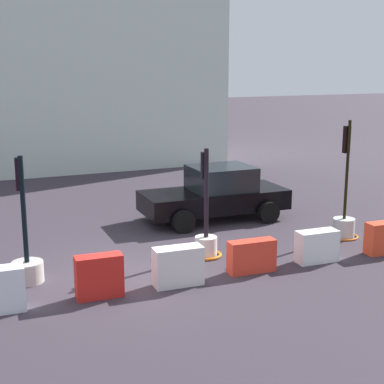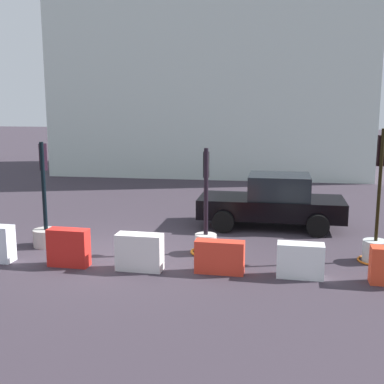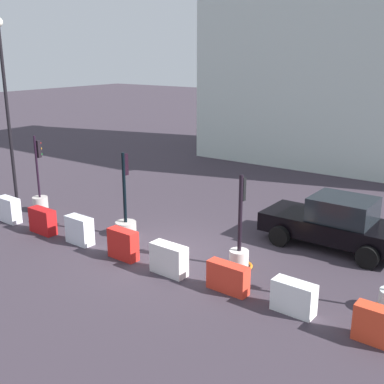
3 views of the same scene
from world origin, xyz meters
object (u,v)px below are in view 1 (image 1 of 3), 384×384
at_px(car_black_sedan, 216,194).
at_px(construction_barrier_3, 99,276).
at_px(traffic_light_3, 344,218).
at_px(traffic_light_2, 206,237).
at_px(construction_barrier_6, 317,246).
at_px(construction_barrier_4, 178,266).
at_px(traffic_light_1, 27,260).
at_px(construction_barrier_2, 0,290).
at_px(construction_barrier_5, 252,256).

bearing_deg(car_black_sedan, construction_barrier_3, -136.77).
xyz_separation_m(traffic_light_3, car_black_sedan, (-2.50, 3.12, 0.27)).
height_order(traffic_light_2, construction_barrier_3, traffic_light_2).
xyz_separation_m(construction_barrier_3, construction_barrier_6, (5.49, 0.06, -0.06)).
distance_m(traffic_light_3, construction_barrier_6, 2.39).
relative_size(traffic_light_3, construction_barrier_4, 2.97).
relative_size(construction_barrier_4, construction_barrier_6, 1.05).
distance_m(traffic_light_2, construction_barrier_3, 3.50).
xyz_separation_m(traffic_light_1, construction_barrier_4, (3.04, -1.51, -0.09)).
relative_size(construction_barrier_3, construction_barrier_4, 0.90).
bearing_deg(construction_barrier_3, construction_barrier_2, 178.30).
height_order(construction_barrier_4, car_black_sedan, car_black_sedan).
xyz_separation_m(construction_barrier_2, construction_barrier_4, (3.76, -0.08, -0.02)).
bearing_deg(traffic_light_2, construction_barrier_4, -131.77).
bearing_deg(traffic_light_1, traffic_light_3, 0.00).
height_order(construction_barrier_3, construction_barrier_5, construction_barrier_3).
relative_size(traffic_light_3, construction_barrier_3, 3.29).
height_order(construction_barrier_4, construction_barrier_6, construction_barrier_4).
relative_size(traffic_light_1, construction_barrier_5, 2.49).
xyz_separation_m(traffic_light_2, construction_barrier_4, (-1.38, -1.54, -0.06)).
distance_m(traffic_light_2, construction_barrier_4, 2.07).
bearing_deg(car_black_sedan, construction_barrier_4, -124.06).
relative_size(traffic_light_1, traffic_light_2, 1.04).
height_order(traffic_light_2, construction_barrier_4, traffic_light_2).
distance_m(traffic_light_3, construction_barrier_4, 5.83).
bearing_deg(construction_barrier_4, traffic_light_3, 14.99).
relative_size(construction_barrier_6, car_black_sedan, 0.23).
relative_size(construction_barrier_3, car_black_sedan, 0.22).
bearing_deg(car_black_sedan, construction_barrier_6, -82.54).
bearing_deg(construction_barrier_6, construction_barrier_3, -179.39).
height_order(traffic_light_1, construction_barrier_5, traffic_light_1).
relative_size(traffic_light_2, construction_barrier_6, 2.61).
distance_m(traffic_light_1, car_black_sedan, 6.92).
distance_m(construction_barrier_2, construction_barrier_4, 3.76).
relative_size(construction_barrier_3, construction_barrier_5, 0.87).
xyz_separation_m(traffic_light_1, construction_barrier_2, (-0.71, -1.42, -0.07)).
height_order(traffic_light_1, construction_barrier_6, traffic_light_1).
height_order(traffic_light_1, car_black_sedan, traffic_light_1).
xyz_separation_m(traffic_light_1, construction_barrier_3, (1.27, -1.48, -0.07)).
bearing_deg(construction_barrier_4, construction_barrier_2, 178.75).
bearing_deg(construction_barrier_6, car_black_sedan, 97.46).
distance_m(traffic_light_3, construction_barrier_2, 9.50).
distance_m(construction_barrier_4, construction_barrier_6, 3.72).
xyz_separation_m(traffic_light_3, construction_barrier_6, (-1.91, -1.43, -0.15)).
xyz_separation_m(construction_barrier_4, construction_barrier_6, (3.72, 0.08, -0.04)).
bearing_deg(traffic_light_1, construction_barrier_3, -49.35).
xyz_separation_m(traffic_light_2, construction_barrier_5, (0.51, -1.47, -0.11)).
bearing_deg(car_black_sedan, construction_barrier_5, -105.22).
bearing_deg(traffic_light_3, traffic_light_1, -180.00).
distance_m(construction_barrier_2, construction_barrier_6, 7.48).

